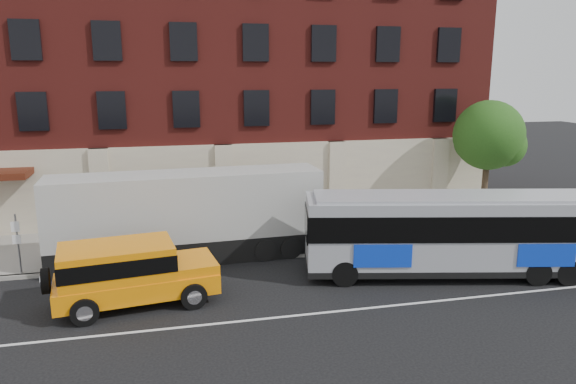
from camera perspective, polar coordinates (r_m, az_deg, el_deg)
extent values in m
plane|color=black|center=(17.20, -2.16, -14.06)|extent=(120.00, 120.00, 0.00)
cube|color=gray|center=(25.45, -6.00, -4.94)|extent=(60.00, 6.00, 0.15)
cube|color=gray|center=(22.62, -5.05, -7.18)|extent=(60.00, 0.25, 0.15)
cube|color=silver|center=(17.64, -2.48, -13.33)|extent=(60.00, 0.12, 0.01)
cube|color=maroon|center=(32.23, -8.12, 12.37)|extent=(30.00, 10.00, 15.00)
cube|color=#AFA08B|center=(27.67, -6.83, 0.91)|extent=(30.00, 0.35, 4.00)
cube|color=#AFA08B|center=(27.61, -19.28, 0.26)|extent=(0.90, 0.55, 4.00)
cube|color=#AFA08B|center=(27.57, -6.81, 0.87)|extent=(0.90, 0.55, 4.00)
cube|color=#AFA08B|center=(28.81, 5.14, 1.42)|extent=(0.90, 0.55, 4.00)
cube|color=#AFA08B|center=(31.18, 15.68, 1.85)|extent=(0.90, 0.55, 4.00)
cube|color=black|center=(27.72, -25.52, 7.75)|extent=(1.30, 0.20, 1.80)
cube|color=black|center=(27.19, -18.24, 8.26)|extent=(1.30, 0.20, 1.80)
cube|color=black|center=(27.10, -10.78, 8.66)|extent=(1.30, 0.20, 1.80)
cube|color=black|center=(27.47, -3.38, 8.90)|extent=(1.30, 0.20, 1.80)
cube|color=black|center=(28.26, 3.72, 9.00)|extent=(1.30, 0.20, 1.80)
cube|color=black|center=(29.46, 10.33, 8.97)|extent=(1.30, 0.20, 1.80)
cube|color=black|center=(31.00, 16.36, 8.84)|extent=(1.30, 0.20, 1.80)
cube|color=black|center=(27.70, -26.16, 14.33)|extent=(1.30, 0.20, 1.80)
cube|color=black|center=(27.17, -18.72, 15.00)|extent=(1.30, 0.20, 1.80)
cube|color=black|center=(27.08, -11.07, 15.42)|extent=(1.30, 0.20, 1.80)
cube|color=black|center=(27.45, -3.47, 15.58)|extent=(1.30, 0.20, 1.80)
cube|color=black|center=(28.24, 3.81, 15.49)|extent=(1.30, 0.20, 1.80)
cube|color=black|center=(29.44, 10.59, 15.20)|extent=(1.30, 0.20, 1.80)
cube|color=black|center=(30.98, 16.74, 14.75)|extent=(1.30, 0.20, 1.80)
cube|color=black|center=(28.59, -28.20, -0.96)|extent=(2.60, 0.15, 2.80)
cube|color=black|center=(27.59, -16.12, -0.38)|extent=(2.60, 0.15, 2.80)
cube|color=black|center=(27.88, -3.73, 0.23)|extent=(2.60, 0.15, 2.80)
cube|color=black|center=(29.41, 7.88, 0.79)|extent=(2.60, 0.15, 2.80)
cylinder|color=slate|center=(22.97, -26.77, -5.13)|extent=(0.07, 0.07, 2.50)
cube|color=white|center=(22.62, -27.05, -3.31)|extent=(0.30, 0.03, 0.40)
cube|color=white|center=(22.75, -26.93, -4.52)|extent=(0.30, 0.03, 0.35)
cylinder|color=#35241A|center=(30.15, 20.16, 0.22)|extent=(0.32, 0.32, 3.00)
sphere|color=#1B4212|center=(29.70, 20.59, 5.69)|extent=(3.60, 3.60, 3.60)
sphere|color=#1B4212|center=(29.82, 22.06, 4.63)|extent=(2.20, 2.20, 2.20)
sphere|color=#1B4212|center=(29.76, 19.14, 5.03)|extent=(2.00, 2.00, 2.00)
cube|color=#9B9DA4|center=(21.61, 17.61, -4.13)|extent=(11.84, 4.82, 2.75)
cube|color=black|center=(22.00, 17.38, -7.32)|extent=(11.89, 4.88, 0.24)
cube|color=#9B9DA4|center=(21.26, 17.86, -0.45)|extent=(11.21, 4.42, 0.12)
cube|color=black|center=(21.48, 17.69, -2.96)|extent=(11.93, 4.92, 0.97)
cube|color=#0D35C9|center=(19.85, 10.06, -6.73)|extent=(2.08, 0.49, 0.87)
cube|color=#0D35C9|center=(23.89, 23.24, -4.25)|extent=(2.08, 0.49, 0.87)
cylinder|color=black|center=(20.03, 6.06, -8.63)|extent=(1.01, 0.49, 0.97)
cylinder|color=black|center=(22.07, 5.40, -6.58)|extent=(1.01, 0.49, 0.97)
cylinder|color=black|center=(22.03, 25.03, -7.79)|extent=(1.01, 0.49, 0.97)
cylinder|color=black|center=(23.90, 22.80, -6.03)|extent=(1.01, 0.49, 0.97)
cylinder|color=black|center=(22.55, 27.71, -7.60)|extent=(1.01, 0.49, 0.97)
cylinder|color=black|center=(24.38, 25.31, -5.91)|extent=(1.01, 0.49, 0.97)
cube|color=orange|center=(19.12, -15.75, -9.36)|extent=(5.53, 2.89, 0.66)
cube|color=orange|center=(18.79, -17.76, -7.02)|extent=(3.89, 2.63, 1.10)
cube|color=black|center=(18.77, -17.77, -6.87)|extent=(3.94, 2.68, 0.55)
cube|color=orange|center=(19.15, -10.39, -7.46)|extent=(1.92, 2.30, 0.33)
cube|color=black|center=(19.46, -7.86, -8.42)|extent=(0.30, 1.75, 0.61)
cylinder|color=black|center=(18.97, -24.40, -8.62)|extent=(0.35, 0.86, 0.84)
cylinder|color=black|center=(18.43, -10.01, -10.85)|extent=(0.91, 0.42, 0.88)
cylinder|color=silver|center=(18.43, -10.01, -10.85)|extent=(0.52, 0.39, 0.48)
cylinder|color=black|center=(20.40, -11.17, -8.53)|extent=(0.91, 0.42, 0.88)
cylinder|color=silver|center=(20.40, -11.17, -8.53)|extent=(0.52, 0.39, 0.48)
cylinder|color=black|center=(18.20, -20.84, -11.83)|extent=(0.91, 0.42, 0.88)
cylinder|color=silver|center=(18.20, -20.84, -11.83)|extent=(0.52, 0.39, 0.48)
cylinder|color=black|center=(20.20, -20.88, -9.38)|extent=(0.91, 0.42, 0.88)
cylinder|color=silver|center=(20.20, -20.88, -9.38)|extent=(0.52, 0.39, 0.48)
cube|color=black|center=(23.07, -10.48, -5.81)|extent=(11.20, 2.70, 1.02)
cube|color=#B7B7B2|center=(22.56, -10.67, -1.34)|extent=(11.20, 2.74, 2.68)
cylinder|color=black|center=(22.15, -21.10, -7.39)|extent=(0.94, 0.30, 0.93)
cylinder|color=black|center=(24.16, -20.64, -5.70)|extent=(0.94, 0.30, 0.93)
cylinder|color=black|center=(22.06, -18.21, -7.25)|extent=(0.94, 0.30, 0.93)
cylinder|color=black|center=(24.07, -18.00, -5.57)|extent=(0.94, 0.30, 0.93)
cylinder|color=black|center=(22.53, -2.43, -6.19)|extent=(0.94, 0.30, 0.93)
cylinder|color=black|center=(24.50, -3.56, -4.63)|extent=(0.94, 0.30, 0.93)
cylinder|color=black|center=(22.79, 0.31, -5.95)|extent=(0.94, 0.30, 0.93)
cylinder|color=black|center=(24.74, -1.03, -4.44)|extent=(0.94, 0.30, 0.93)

